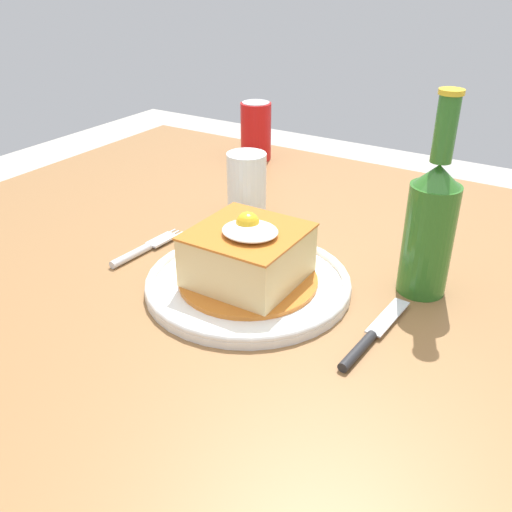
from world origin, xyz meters
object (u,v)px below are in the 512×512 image
at_px(fork, 141,250).
at_px(knife, 367,340).
at_px(soda_can, 256,131).
at_px(drinking_glass, 247,187).
at_px(main_plate, 248,282).
at_px(beer_bottle_green, 430,223).

distance_m(fork, knife, 0.38).
bearing_deg(fork, soda_can, 100.86).
xyz_separation_m(fork, drinking_glass, (0.05, 0.22, 0.04)).
xyz_separation_m(main_plate, soda_can, (-0.28, 0.47, 0.05)).
height_order(soda_can, drinking_glass, soda_can).
height_order(soda_can, beer_bottle_green, beer_bottle_green).
bearing_deg(knife, fork, 175.14).
height_order(main_plate, soda_can, soda_can).
relative_size(main_plate, drinking_glass, 2.64).
relative_size(fork, drinking_glass, 1.35).
bearing_deg(fork, beer_bottle_green, 17.13).
height_order(main_plate, beer_bottle_green, beer_bottle_green).
bearing_deg(beer_bottle_green, drinking_glass, 163.82).
distance_m(soda_can, drinking_glass, 0.29).
distance_m(knife, soda_can, 0.69).
xyz_separation_m(fork, soda_can, (-0.09, 0.47, 0.06)).
bearing_deg(knife, drinking_glass, 142.43).
relative_size(fork, beer_bottle_green, 0.53).
xyz_separation_m(main_plate, knife, (0.18, -0.03, -0.00)).
height_order(fork, beer_bottle_green, beer_bottle_green).
height_order(main_plate, fork, main_plate).
relative_size(soda_can, drinking_glass, 1.18).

